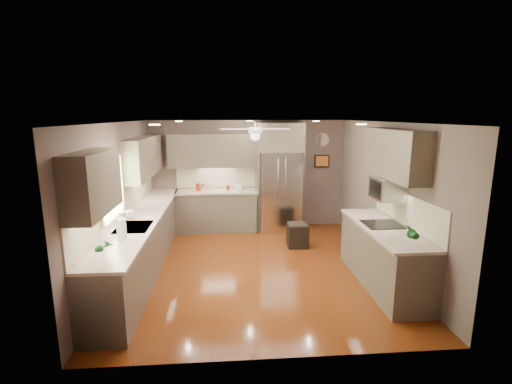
{
  "coord_description": "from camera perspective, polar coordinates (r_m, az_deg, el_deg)",
  "views": [
    {
      "loc": [
        -0.49,
        -6.07,
        2.62
      ],
      "look_at": [
        0.04,
        0.6,
        1.22
      ],
      "focal_mm": 26.0,
      "sensor_mm": 36.0,
      "label": 1
    }
  ],
  "objects": [
    {
      "name": "canister_a",
      "position": [
        8.45,
        -8.86,
        0.74
      ],
      "size": [
        0.12,
        0.12,
        0.17
      ],
      "primitive_type": "cylinder",
      "rotation": [
        0.0,
        0.0,
        0.23
      ],
      "color": "maroon",
      "rests_on": "back_run"
    },
    {
      "name": "wall_right",
      "position": [
        6.8,
        19.33,
        -0.49
      ],
      "size": [
        0.0,
        5.0,
        5.0
      ],
      "primitive_type": "plane",
      "rotation": [
        1.57,
        0.0,
        -1.57
      ],
      "color": "#65524D",
      "rests_on": "ground"
    },
    {
      "name": "potted_plant_right",
      "position": [
        5.32,
        22.83,
        -5.82
      ],
      "size": [
        0.17,
        0.14,
        0.3
      ],
      "primitive_type": "imported",
      "rotation": [
        0.0,
        0.0,
        0.01
      ],
      "color": "#17531F",
      "rests_on": "right_run"
    },
    {
      "name": "ceiling",
      "position": [
        6.09,
        0.07,
        10.69
      ],
      "size": [
        5.0,
        5.0,
        0.0
      ],
      "primitive_type": "plane",
      "rotation": [
        3.14,
        0.0,
        0.0
      ],
      "color": "white",
      "rests_on": "ground"
    },
    {
      "name": "framed_print",
      "position": [
        8.9,
        10.1,
        4.72
      ],
      "size": [
        0.36,
        0.03,
        0.3
      ],
      "color": "black",
      "rests_on": "wall_back"
    },
    {
      "name": "wall_front",
      "position": [
        3.85,
        3.1,
        -9.0
      ],
      "size": [
        4.5,
        0.0,
        4.5
      ],
      "primitive_type": "plane",
      "rotation": [
        -1.57,
        0.0,
        0.0
      ],
      "color": "#65524D",
      "rests_on": "ground"
    },
    {
      "name": "back_run",
      "position": [
        8.55,
        -5.98,
        -2.73
      ],
      "size": [
        1.85,
        0.65,
        1.45
      ],
      "color": "brown",
      "rests_on": "ground"
    },
    {
      "name": "soap_bottle",
      "position": [
        6.38,
        -18.77,
        -3.11
      ],
      "size": [
        0.13,
        0.13,
        0.21
      ],
      "primitive_type": "imported",
      "rotation": [
        0.0,
        0.0,
        0.43
      ],
      "color": "white",
      "rests_on": "left_run"
    },
    {
      "name": "microwave",
      "position": [
        6.17,
        19.6,
        0.48
      ],
      "size": [
        0.43,
        0.55,
        0.34
      ],
      "color": "silver",
      "rests_on": "wall_right"
    },
    {
      "name": "refrigerator",
      "position": [
        8.43,
        3.63,
        2.01
      ],
      "size": [
        1.06,
        0.75,
        2.45
      ],
      "color": "silver",
      "rests_on": "ground"
    },
    {
      "name": "uppers",
      "position": [
        6.82,
        -6.66,
        5.44
      ],
      "size": [
        4.5,
        4.7,
        0.95
      ],
      "color": "brown",
      "rests_on": "wall_left"
    },
    {
      "name": "potted_plant_left",
      "position": [
        4.81,
        -22.19,
        -7.75
      ],
      "size": [
        0.17,
        0.15,
        0.28
      ],
      "primitive_type": "imported",
      "rotation": [
        0.0,
        0.0,
        -0.4
      ],
      "color": "#17531F",
      "rests_on": "left_run"
    },
    {
      "name": "wall_clock",
      "position": [
        8.86,
        10.21,
        7.93
      ],
      "size": [
        0.3,
        0.03,
        0.3
      ],
      "color": "white",
      "rests_on": "wall_back"
    },
    {
      "name": "right_run",
      "position": [
        6.18,
        19.08,
        -9.08
      ],
      "size": [
        0.7,
        2.2,
        1.45
      ],
      "color": "brown",
      "rests_on": "ground"
    },
    {
      "name": "wall_left",
      "position": [
        6.47,
        -20.23,
        -1.16
      ],
      "size": [
        0.0,
        5.0,
        5.0
      ],
      "primitive_type": "plane",
      "rotation": [
        1.57,
        0.0,
        1.57
      ],
      "color": "#65524D",
      "rests_on": "ground"
    },
    {
      "name": "paper_towel",
      "position": [
        5.42,
        -19.98,
        -5.43
      ],
      "size": [
        0.13,
        0.13,
        0.32
      ],
      "color": "white",
      "rests_on": "left_run"
    },
    {
      "name": "window",
      "position": [
        5.93,
        -21.43,
        0.6
      ],
      "size": [
        0.05,
        1.12,
        0.92
      ],
      "color": "#BFF2B2",
      "rests_on": "wall_left"
    },
    {
      "name": "floor",
      "position": [
        6.63,
        0.07,
        -11.47
      ],
      "size": [
        5.0,
        5.0,
        0.0
      ],
      "primitive_type": "plane",
      "color": "#54260B",
      "rests_on": "ground"
    },
    {
      "name": "canister_d",
      "position": [
        8.42,
        -4.35,
        0.67
      ],
      "size": [
        0.07,
        0.07,
        0.11
      ],
      "primitive_type": "cylinder",
      "rotation": [
        0.0,
        0.0,
        -0.0
      ],
      "color": "maroon",
      "rests_on": "back_run"
    },
    {
      "name": "canister_c",
      "position": [
        8.42,
        -6.82,
        0.83
      ],
      "size": [
        0.15,
        0.15,
        0.2
      ],
      "primitive_type": "cylinder",
      "rotation": [
        0.0,
        0.0,
        -0.24
      ],
      "color": "beige",
      "rests_on": "back_run"
    },
    {
      "name": "sink",
      "position": [
        6.0,
        -18.32,
        -5.38
      ],
      "size": [
        0.5,
        0.7,
        0.32
      ],
      "color": "silver",
      "rests_on": "left_run"
    },
    {
      "name": "bowl",
      "position": [
        8.47,
        -2.64,
        0.54
      ],
      "size": [
        0.24,
        0.24,
        0.05
      ],
      "primitive_type": "imported",
      "rotation": [
        0.0,
        0.0,
        0.12
      ],
      "color": "beige",
      "rests_on": "back_run"
    },
    {
      "name": "left_run",
      "position": [
        6.74,
        -16.99,
        -7.21
      ],
      "size": [
        0.65,
        4.7,
        1.45
      ],
      "color": "brown",
      "rests_on": "ground"
    },
    {
      "name": "recessed_lights",
      "position": [
        6.49,
        -0.58,
        10.7
      ],
      "size": [
        2.84,
        3.14,
        0.01
      ],
      "color": "white",
      "rests_on": "ceiling"
    },
    {
      "name": "wall_back",
      "position": [
        8.69,
        -1.26,
        2.73
      ],
      "size": [
        4.5,
        0.0,
        4.5
      ],
      "primitive_type": "plane",
      "rotation": [
        1.57,
        0.0,
        0.0
      ],
      "color": "#65524D",
      "rests_on": "ground"
    },
    {
      "name": "ceiling_fan",
      "position": [
        6.39,
        -0.15,
        9.23
      ],
      "size": [
        1.18,
        1.18,
        0.32
      ],
      "color": "white",
      "rests_on": "ceiling"
    },
    {
      "name": "stool",
      "position": [
        7.58,
        6.41,
        -6.58
      ],
      "size": [
        0.41,
        0.41,
        0.48
      ],
      "color": "black",
      "rests_on": "ground"
    },
    {
      "name": "canister_b",
      "position": [
        8.48,
        -8.1,
        0.74
      ],
      "size": [
        0.11,
        0.11,
        0.13
      ],
      "primitive_type": "cylinder",
      "rotation": [
        0.0,
        0.0,
        -0.27
      ],
      "color": "silver",
      "rests_on": "back_run"
    }
  ]
}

